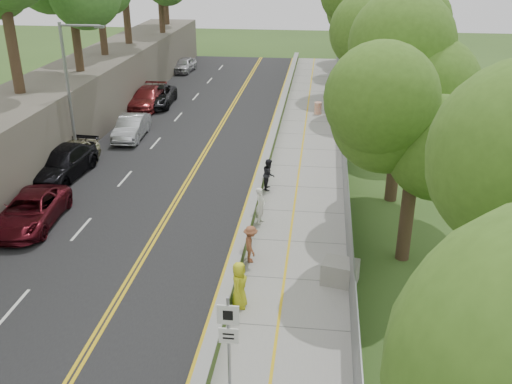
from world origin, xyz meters
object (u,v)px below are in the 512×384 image
object	(u,v)px
streetlight	(72,85)
signpost	(229,334)
concrete_block	(340,272)
painter_0	(239,285)
construction_barrel	(318,108)
car_2	(30,211)
person_far	(334,98)

from	to	relation	value
streetlight	signpost	size ratio (longest dim) A/B	2.58
streetlight	concrete_block	distance (m)	18.87
streetlight	painter_0	size ratio (longest dim) A/B	4.54
streetlight	construction_barrel	xyz separation A→B (m)	(13.48, 12.00, -4.15)
construction_barrel	concrete_block	world-z (taller)	construction_barrel
car_2	painter_0	size ratio (longest dim) A/B	2.89
streetlight	signpost	distance (m)	20.72
signpost	construction_barrel	world-z (taller)	signpost
streetlight	person_far	size ratio (longest dim) A/B	4.90
construction_barrel	concrete_block	distance (m)	23.04
painter_0	streetlight	bearing A→B (deg)	41.78
signpost	construction_barrel	bearing A→B (deg)	86.12
streetlight	person_far	xyz separation A→B (m)	(14.66, 13.56, -3.77)
signpost	construction_barrel	distance (m)	29.12
signpost	car_2	size ratio (longest dim) A/B	0.61
construction_barrel	painter_0	xyz separation A→B (m)	(-2.27, -25.00, 0.44)
streetlight	painter_0	distance (m)	17.56
streetlight	person_far	distance (m)	20.32
concrete_block	painter_0	xyz separation A→B (m)	(-3.55, -2.00, 0.44)
construction_barrel	painter_0	world-z (taller)	painter_0
car_2	streetlight	bearing A→B (deg)	91.83
streetlight	construction_barrel	bearing A→B (deg)	41.68
concrete_block	person_far	size ratio (longest dim) A/B	0.80
construction_barrel	car_2	world-z (taller)	car_2
construction_barrel	concrete_block	xyz separation A→B (m)	(1.28, -23.00, -0.00)
streetlight	construction_barrel	world-z (taller)	streetlight
signpost	construction_barrel	size ratio (longest dim) A/B	3.51
signpost	painter_0	world-z (taller)	signpost
person_far	streetlight	bearing A→B (deg)	52.38
painter_0	car_2	bearing A→B (deg)	64.43
concrete_block	person_far	xyz separation A→B (m)	(-0.10, 24.56, 0.38)
signpost	person_far	size ratio (longest dim) A/B	1.90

